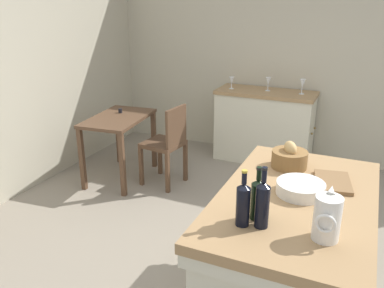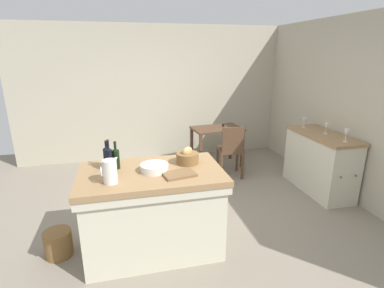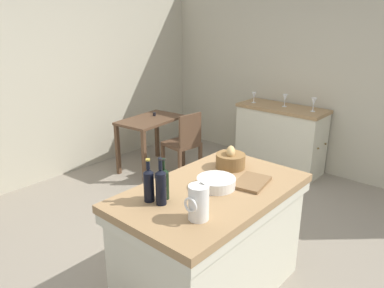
% 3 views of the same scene
% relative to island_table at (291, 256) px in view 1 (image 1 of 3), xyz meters
% --- Properties ---
extents(ground_plane, '(6.76, 6.76, 0.00)m').
position_rel_island_table_xyz_m(ground_plane, '(0.40, 0.47, -0.49)').
color(ground_plane, gray).
extents(wall_right, '(0.12, 5.20, 2.60)m').
position_rel_island_table_xyz_m(wall_right, '(3.00, 0.47, 0.81)').
color(wall_right, '#B2AA93').
rests_on(wall_right, ground).
extents(island_table, '(1.46, 0.88, 0.92)m').
position_rel_island_table_xyz_m(island_table, '(0.00, 0.00, 0.00)').
color(island_table, '#99754C').
rests_on(island_table, ground).
extents(side_cabinet, '(0.52, 1.23, 0.92)m').
position_rel_island_table_xyz_m(side_cabinet, '(2.66, 0.86, -0.03)').
color(side_cabinet, '#99754C').
rests_on(side_cabinet, ground).
extents(writing_desk, '(0.95, 0.65, 0.79)m').
position_rel_island_table_xyz_m(writing_desk, '(1.44, 2.24, 0.13)').
color(writing_desk, '#513826').
rests_on(writing_desk, ground).
extents(wooden_chair, '(0.45, 0.45, 0.92)m').
position_rel_island_table_xyz_m(wooden_chair, '(1.50, 1.65, 0.01)').
color(wooden_chair, '#513826').
rests_on(wooden_chair, ground).
extents(pitcher, '(0.17, 0.13, 0.27)m').
position_rel_island_table_xyz_m(pitcher, '(-0.40, -0.20, 0.54)').
color(pitcher, silver).
rests_on(pitcher, island_table).
extents(wash_bowl, '(0.29, 0.29, 0.08)m').
position_rel_island_table_xyz_m(wash_bowl, '(0.03, -0.01, 0.46)').
color(wash_bowl, silver).
rests_on(wash_bowl, island_table).
extents(bread_basket, '(0.24, 0.24, 0.19)m').
position_rel_island_table_xyz_m(bread_basket, '(0.41, 0.13, 0.49)').
color(bread_basket, brown).
rests_on(bread_basket, island_table).
extents(cutting_board, '(0.35, 0.27, 0.02)m').
position_rel_island_table_xyz_m(cutting_board, '(0.26, -0.17, 0.43)').
color(cutting_board, brown).
rests_on(cutting_board, island_table).
extents(wine_bottle_dark, '(0.07, 0.07, 0.29)m').
position_rel_island_table_xyz_m(wine_bottle_dark, '(-0.34, 0.15, 0.54)').
color(wine_bottle_dark, black).
rests_on(wine_bottle_dark, island_table).
extents(wine_bottle_amber, '(0.07, 0.07, 0.31)m').
position_rel_island_table_xyz_m(wine_bottle_amber, '(-0.43, 0.20, 0.55)').
color(wine_bottle_amber, black).
rests_on(wine_bottle_amber, island_table).
extents(wine_bottle_green, '(0.07, 0.07, 0.33)m').
position_rel_island_table_xyz_m(wine_bottle_green, '(-0.41, 0.11, 0.56)').
color(wine_bottle_green, black).
rests_on(wine_bottle_green, island_table).
extents(wine_glass_far_left, '(0.07, 0.07, 0.18)m').
position_rel_island_table_xyz_m(wine_glass_far_left, '(2.68, 0.44, 0.54)').
color(wine_glass_far_left, white).
rests_on(wine_glass_far_left, side_cabinet).
extents(wine_glass_left, '(0.07, 0.07, 0.17)m').
position_rel_island_table_xyz_m(wine_glass_left, '(2.68, 0.85, 0.54)').
color(wine_glass_left, white).
rests_on(wine_glass_left, side_cabinet).
extents(wine_glass_middle, '(0.07, 0.07, 0.15)m').
position_rel_island_table_xyz_m(wine_glass_middle, '(2.61, 1.30, 0.52)').
color(wine_glass_middle, white).
rests_on(wine_glass_middle, side_cabinet).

